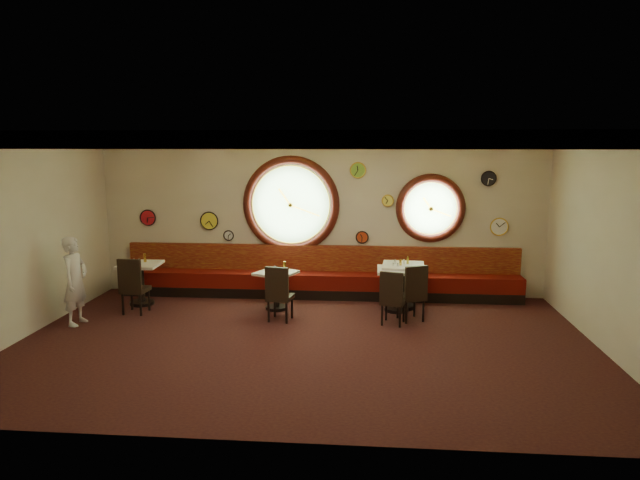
{
  "coord_description": "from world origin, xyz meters",
  "views": [
    {
      "loc": [
        0.97,
        -8.44,
        3.07
      ],
      "look_at": [
        0.18,
        0.8,
        1.5
      ],
      "focal_mm": 32.0,
      "sensor_mm": 36.0,
      "label": 1
    }
  ],
  "objects_px": {
    "chair_a": "(133,282)",
    "condiment_c_pepper": "(398,266)",
    "table_b": "(276,286)",
    "chair_b": "(279,290)",
    "chair_c": "(414,289)",
    "condiment_d_bottle": "(408,260)",
    "chair_d": "(392,295)",
    "table_c": "(397,284)",
    "condiment_c_bottle": "(400,264)",
    "condiment_b_bottle": "(285,266)",
    "condiment_a_salt": "(134,261)",
    "table_a": "(141,279)",
    "condiment_b_pepper": "(278,270)",
    "condiment_b_salt": "(275,269)",
    "condiment_a_pepper": "(139,261)",
    "condiment_a_bottle": "(145,258)",
    "waiter": "(75,281)",
    "condiment_c_salt": "(393,265)",
    "condiment_d_salt": "(395,262)",
    "condiment_d_pepper": "(404,262)",
    "table_d": "(403,281)"
  },
  "relations": [
    {
      "from": "table_a",
      "to": "chair_a",
      "type": "xyz_separation_m",
      "value": [
        0.11,
        -0.64,
        0.08
      ]
    },
    {
      "from": "condiment_c_salt",
      "to": "condiment_a_bottle",
      "type": "distance_m",
      "value": 4.77
    },
    {
      "from": "condiment_a_salt",
      "to": "condiment_c_pepper",
      "type": "height_order",
      "value": "condiment_c_pepper"
    },
    {
      "from": "condiment_b_salt",
      "to": "condiment_d_pepper",
      "type": "relative_size",
      "value": 1.05
    },
    {
      "from": "table_b",
      "to": "condiment_c_bottle",
      "type": "bearing_deg",
      "value": 4.74
    },
    {
      "from": "table_b",
      "to": "chair_a",
      "type": "relative_size",
      "value": 1.34
    },
    {
      "from": "condiment_d_pepper",
      "to": "waiter",
      "type": "distance_m",
      "value": 5.84
    },
    {
      "from": "table_a",
      "to": "condiment_b_bottle",
      "type": "relative_size",
      "value": 4.72
    },
    {
      "from": "condiment_c_salt",
      "to": "waiter",
      "type": "xyz_separation_m",
      "value": [
        -5.44,
        -1.34,
        -0.08
      ]
    },
    {
      "from": "table_b",
      "to": "condiment_c_pepper",
      "type": "height_order",
      "value": "condiment_c_pepper"
    },
    {
      "from": "chair_b",
      "to": "condiment_b_pepper",
      "type": "height_order",
      "value": "chair_b"
    },
    {
      "from": "condiment_b_salt",
      "to": "condiment_d_salt",
      "type": "distance_m",
      "value": 2.26
    },
    {
      "from": "chair_a",
      "to": "waiter",
      "type": "distance_m",
      "value": 0.98
    },
    {
      "from": "table_a",
      "to": "condiment_b_salt",
      "type": "height_order",
      "value": "condiment_b_salt"
    },
    {
      "from": "condiment_a_pepper",
      "to": "condiment_a_bottle",
      "type": "height_order",
      "value": "condiment_a_bottle"
    },
    {
      "from": "table_c",
      "to": "condiment_a_bottle",
      "type": "bearing_deg",
      "value": 178.26
    },
    {
      "from": "table_c",
      "to": "condiment_c_bottle",
      "type": "bearing_deg",
      "value": 58.21
    },
    {
      "from": "chair_a",
      "to": "condiment_c_pepper",
      "type": "xyz_separation_m",
      "value": [
        4.79,
        0.66,
        0.25
      ]
    },
    {
      "from": "condiment_b_salt",
      "to": "waiter",
      "type": "height_order",
      "value": "waiter"
    },
    {
      "from": "condiment_d_bottle",
      "to": "waiter",
      "type": "relative_size",
      "value": 0.09
    },
    {
      "from": "table_c",
      "to": "chair_c",
      "type": "distance_m",
      "value": 0.69
    },
    {
      "from": "condiment_c_pepper",
      "to": "chair_d",
      "type": "bearing_deg",
      "value": -97.94
    },
    {
      "from": "condiment_a_pepper",
      "to": "condiment_d_pepper",
      "type": "relative_size",
      "value": 1.11
    },
    {
      "from": "table_d",
      "to": "chair_b",
      "type": "xyz_separation_m",
      "value": [
        -2.2,
        -1.03,
        0.03
      ]
    },
    {
      "from": "chair_b",
      "to": "condiment_b_bottle",
      "type": "distance_m",
      "value": 0.91
    },
    {
      "from": "condiment_b_pepper",
      "to": "condiment_b_bottle",
      "type": "distance_m",
      "value": 0.2
    },
    {
      "from": "chair_b",
      "to": "condiment_d_bottle",
      "type": "relative_size",
      "value": 4.28
    },
    {
      "from": "condiment_d_bottle",
      "to": "condiment_a_salt",
      "type": "bearing_deg",
      "value": -177.53
    },
    {
      "from": "chair_c",
      "to": "condiment_d_bottle",
      "type": "distance_m",
      "value": 0.94
    },
    {
      "from": "table_d",
      "to": "condiment_d_salt",
      "type": "xyz_separation_m",
      "value": [
        -0.15,
        0.01,
        0.36
      ]
    },
    {
      "from": "condiment_a_salt",
      "to": "condiment_d_bottle",
      "type": "bearing_deg",
      "value": 2.47
    },
    {
      "from": "condiment_b_bottle",
      "to": "condiment_d_bottle",
      "type": "xyz_separation_m",
      "value": [
        2.3,
        0.21,
        0.11
      ]
    },
    {
      "from": "condiment_c_salt",
      "to": "condiment_b_bottle",
      "type": "relative_size",
      "value": 0.53
    },
    {
      "from": "condiment_c_salt",
      "to": "condiment_a_bottle",
      "type": "xyz_separation_m",
      "value": [
        -4.77,
        0.07,
        0.05
      ]
    },
    {
      "from": "condiment_c_salt",
      "to": "condiment_b_pepper",
      "type": "xyz_separation_m",
      "value": [
        -2.14,
        -0.2,
        -0.08
      ]
    },
    {
      "from": "condiment_b_salt",
      "to": "table_c",
      "type": "bearing_deg",
      "value": 0.86
    },
    {
      "from": "condiment_a_salt",
      "to": "condiment_b_salt",
      "type": "distance_m",
      "value": 2.74
    },
    {
      "from": "chair_b",
      "to": "condiment_c_pepper",
      "type": "xyz_separation_m",
      "value": [
        2.08,
        0.87,
        0.28
      ]
    },
    {
      "from": "condiment_c_pepper",
      "to": "condiment_b_bottle",
      "type": "height_order",
      "value": "condiment_c_pepper"
    },
    {
      "from": "chair_d",
      "to": "condiment_a_bottle",
      "type": "bearing_deg",
      "value": -177.23
    },
    {
      "from": "table_c",
      "to": "condiment_b_pepper",
      "type": "bearing_deg",
      "value": -176.88
    },
    {
      "from": "condiment_d_bottle",
      "to": "condiment_c_salt",
      "type": "bearing_deg",
      "value": -148.81
    },
    {
      "from": "chair_a",
      "to": "condiment_b_bottle",
      "type": "distance_m",
      "value": 2.77
    },
    {
      "from": "condiment_b_salt",
      "to": "condiment_b_pepper",
      "type": "xyz_separation_m",
      "value": [
        0.07,
        -0.09,
        -0.0
      ]
    },
    {
      "from": "table_a",
      "to": "condiment_b_pepper",
      "type": "bearing_deg",
      "value": -2.86
    },
    {
      "from": "chair_d",
      "to": "table_c",
      "type": "bearing_deg",
      "value": 97.28
    },
    {
      "from": "condiment_b_bottle",
      "to": "chair_b",
      "type": "bearing_deg",
      "value": -88.52
    },
    {
      "from": "condiment_d_bottle",
      "to": "waiter",
      "type": "height_order",
      "value": "waiter"
    },
    {
      "from": "table_b",
      "to": "condiment_c_pepper",
      "type": "xyz_separation_m",
      "value": [
        2.25,
        0.12,
        0.4
      ]
    },
    {
      "from": "condiment_b_salt",
      "to": "condiment_b_pepper",
      "type": "height_order",
      "value": "condiment_b_salt"
    }
  ]
}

